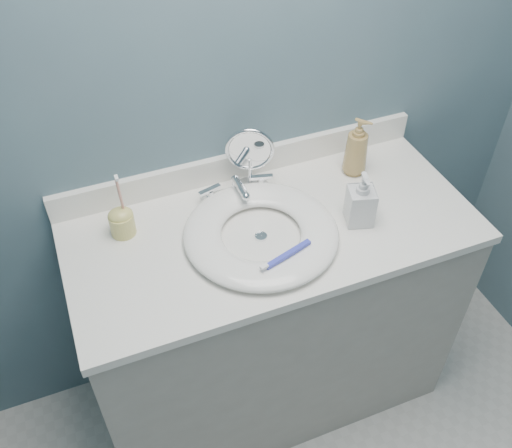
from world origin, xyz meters
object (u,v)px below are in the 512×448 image
soap_bottle_amber (357,147)px  toothbrush_holder (122,221)px  soap_bottle_clear (361,199)px  makeup_mirror (250,156)px

soap_bottle_amber → toothbrush_holder: bearing=141.1°
soap_bottle_clear → toothbrush_holder: bearing=178.9°
soap_bottle_amber → toothbrush_holder: (-0.76, -0.01, -0.05)m
soap_bottle_amber → soap_bottle_clear: soap_bottle_amber is taller
soap_bottle_amber → toothbrush_holder: 0.77m
makeup_mirror → soap_bottle_amber: makeup_mirror is taller
soap_bottle_clear → toothbrush_holder: size_ratio=0.82×
makeup_mirror → soap_bottle_amber: 0.35m
soap_bottle_clear → toothbrush_holder: 0.70m
makeup_mirror → toothbrush_holder: bearing=-150.9°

